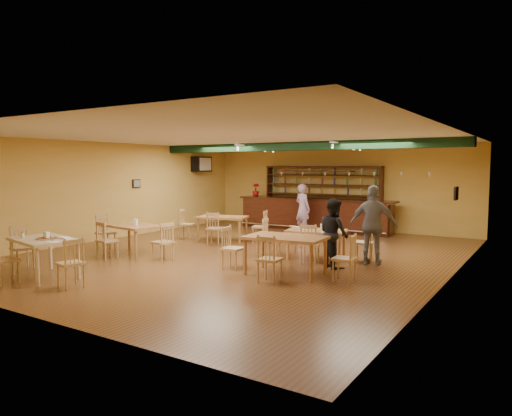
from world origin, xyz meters
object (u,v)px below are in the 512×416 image
Objects in this scene: dining_table_d at (285,256)px; patron_bar at (303,208)px; patron_right_a at (334,233)px; dining_table_b at (316,244)px; bar_counter at (314,214)px; near_table at (44,258)px; dining_table_a at (222,228)px; dining_table_c at (132,240)px.

patron_bar reaches higher than dining_table_d.
patron_right_a reaches higher than dining_table_d.
dining_table_b is at bearing -6.30° from patron_right_a.
bar_counter is 3.90× the size of near_table.
dining_table_a is at bearing 137.04° from dining_table_d.
bar_counter is at bearing 105.91° from dining_table_d.
patron_right_a is (4.64, 4.00, 0.38)m from near_table.
dining_table_b is at bearing -34.03° from dining_table_a.
patron_right_a is (4.98, 1.30, 0.39)m from dining_table_c.
dining_table_b is at bearing -63.99° from bar_counter.
dining_table_d is (3.89, -3.06, 0.04)m from dining_table_a.
dining_table_a is 0.99× the size of near_table.
patron_bar is at bearing -92.49° from bar_counter.
patron_bar is (1.86, 5.95, 0.45)m from dining_table_c.
bar_counter is 3.71× the size of dining_table_c.
patron_right_a is (3.12, -4.66, -0.06)m from patron_bar.
dining_table_d is at bearing 9.66° from dining_table_c.
dining_table_a is 3.12m from patron_bar.
patron_bar is (-2.54, 5.83, 0.43)m from dining_table_d.
bar_counter is at bearing 92.27° from near_table.
patron_bar is at bearing 108.83° from dining_table_d.
near_table is at bearing -99.32° from bar_counter.
bar_counter is 7.04m from dining_table_c.
patron_right_a is at bearing 59.13° from dining_table_d.
patron_bar reaches higher than dining_table_a.
dining_table_c is at bearing 92.40° from patron_bar.
dining_table_d is at bearing -96.07° from dining_table_b.
dining_table_c is 2.72m from near_table.
dining_table_a is 0.91× the size of dining_table_d.
bar_counter is 3.94× the size of dining_table_a.
dining_table_c is at bearing -165.81° from dining_table_b.
dining_table_d reaches higher than dining_table_b.
dining_table_a is 4.95m from dining_table_d.
bar_counter is at bearing 82.48° from dining_table_c.
near_table is at bearing -141.14° from dining_table_b.
dining_table_c is (-0.51, -3.18, 0.02)m from dining_table_a.
dining_table_a is at bearing 83.85° from patron_bar.
dining_table_b is at bearing 34.75° from dining_table_c.
bar_counter is at bearing -21.94° from patron_right_a.
dining_table_c is 5.16m from patron_right_a.
dining_table_b is 6.14m from near_table.
patron_right_a is (0.80, -0.80, 0.42)m from dining_table_b.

